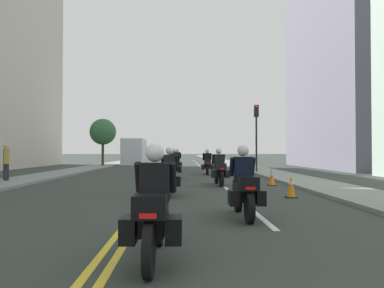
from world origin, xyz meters
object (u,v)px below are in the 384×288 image
at_px(motorcycle_6, 177,162).
at_px(motorcycle_5, 207,164).
at_px(motorcycle_2, 169,176).
at_px(motorcycle_3, 219,170).
at_px(pedestrian_0, 6,163).
at_px(motorcycle_0, 154,212).
at_px(traffic_light_near, 256,126).
at_px(street_tree_0, 103,132).
at_px(parked_truck, 135,153).
at_px(traffic_cone_1, 272,177).
at_px(motorcycle_4, 174,166).
at_px(traffic_cone_0, 291,186).
at_px(motorcycle_1, 244,189).

bearing_deg(motorcycle_6, motorcycle_5, -61.71).
bearing_deg(motorcycle_2, motorcycle_3, 59.66).
bearing_deg(motorcycle_5, pedestrian_0, -147.44).
height_order(motorcycle_0, traffic_light_near, traffic_light_near).
relative_size(motorcycle_6, street_tree_0, 0.49).
distance_m(motorcycle_5, motorcycle_6, 4.61).
xyz_separation_m(motorcycle_2, parked_truck, (-4.82, 28.40, 0.61)).
bearing_deg(motorcycle_6, traffic_cone_1, -67.00).
distance_m(motorcycle_4, traffic_light_near, 7.52).
bearing_deg(motorcycle_2, parked_truck, 99.25).
relative_size(motorcycle_3, motorcycle_5, 1.03).
distance_m(motorcycle_2, motorcycle_3, 4.08).
xyz_separation_m(motorcycle_4, traffic_cone_0, (3.91, -8.08, -0.30)).
height_order(traffic_cone_0, traffic_cone_1, traffic_cone_1).
xyz_separation_m(traffic_cone_1, street_tree_0, (-11.43, 19.18, 2.94)).
distance_m(motorcycle_0, traffic_cone_1, 11.55).
distance_m(motorcycle_3, street_tree_0, 21.33).
xyz_separation_m(motorcycle_0, traffic_light_near, (5.35, 19.31, 2.52)).
distance_m(motorcycle_2, traffic_light_near, 13.40).
xyz_separation_m(motorcycle_0, street_tree_0, (-7.18, 29.92, 2.64)).
relative_size(motorcycle_1, traffic_light_near, 0.46).
relative_size(motorcycle_2, traffic_cone_1, 2.91).
distance_m(motorcycle_6, traffic_cone_1, 12.40).
xyz_separation_m(motorcycle_1, traffic_light_near, (3.59, 16.16, 2.53)).
relative_size(motorcycle_0, motorcycle_3, 1.01).
height_order(motorcycle_4, motorcycle_6, motorcycle_6).
xyz_separation_m(motorcycle_3, parked_truck, (-6.85, 24.87, 0.61)).
xyz_separation_m(motorcycle_0, parked_truck, (-4.87, 35.71, 0.61)).
height_order(motorcycle_2, traffic_cone_0, motorcycle_2).
distance_m(traffic_cone_1, traffic_light_near, 9.09).
bearing_deg(traffic_cone_0, traffic_light_near, 83.29).
height_order(motorcycle_4, street_tree_0, street_tree_0).
height_order(motorcycle_6, street_tree_0, street_tree_0).
distance_m(motorcycle_5, traffic_cone_0, 11.72).
height_order(motorcycle_2, motorcycle_5, same).
height_order(motorcycle_6, traffic_cone_1, motorcycle_6).
bearing_deg(motorcycle_3, motorcycle_0, -103.39).
xyz_separation_m(motorcycle_5, street_tree_0, (-9.15, 11.71, 2.65)).
xyz_separation_m(motorcycle_6, parked_truck, (-4.87, 13.33, 0.59)).
bearing_deg(parked_truck, traffic_light_near, -58.06).
xyz_separation_m(motorcycle_3, traffic_cone_1, (2.27, -0.11, -0.29)).
height_order(motorcycle_5, traffic_cone_1, motorcycle_5).
relative_size(motorcycle_1, motorcycle_2, 0.96).
relative_size(motorcycle_0, motorcycle_4, 1.00).
bearing_deg(motorcycle_4, parked_truck, 101.99).
bearing_deg(motorcycle_2, traffic_cone_1, 38.13).
relative_size(motorcycle_4, motorcycle_6, 0.96).
bearing_deg(motorcycle_3, parked_truck, 102.37).
bearing_deg(motorcycle_0, pedestrian_0, 123.51).
bearing_deg(parked_truck, motorcycle_2, -80.37).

